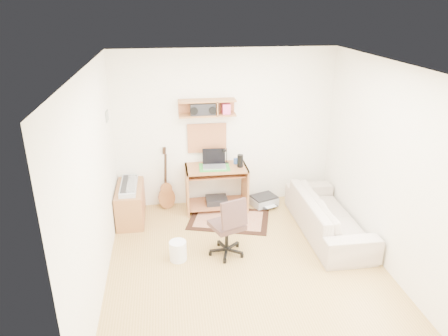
{
  "coord_description": "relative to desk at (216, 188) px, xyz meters",
  "views": [
    {
      "loc": [
        -0.95,
        -4.53,
        3.28
      ],
      "look_at": [
        -0.15,
        1.05,
        1.0
      ],
      "focal_mm": 33.5,
      "sensor_mm": 36.0,
      "label": 1
    }
  ],
  "objects": [
    {
      "name": "right_wall",
      "position": [
        1.99,
        -1.73,
        0.93
      ],
      "size": [
        0.01,
        4.0,
        2.6
      ],
      "primitive_type": "cube",
      "color": "white",
      "rests_on": "ground"
    },
    {
      "name": "back_wall",
      "position": [
        0.18,
        0.28,
        0.93
      ],
      "size": [
        3.6,
        0.01,
        2.6
      ],
      "primitive_type": "cube",
      "color": "white",
      "rests_on": "ground"
    },
    {
      "name": "left_wall",
      "position": [
        -1.62,
        -1.73,
        0.93
      ],
      "size": [
        0.01,
        4.0,
        2.6
      ],
      "primitive_type": "cube",
      "color": "white",
      "rests_on": "ground"
    },
    {
      "name": "printer",
      "position": [
        0.82,
        0.01,
        -0.29
      ],
      "size": [
        0.5,
        0.45,
        0.16
      ],
      "primitive_type": "cube",
      "rotation": [
        0.0,
        0.0,
        0.36
      ],
      "color": "#A5A8AA",
      "rests_on": "floor"
    },
    {
      "name": "desk_lamp",
      "position": [
        0.19,
        0.14,
        0.51
      ],
      "size": [
        0.09,
        0.09,
        0.27
      ],
      "primitive_type": null,
      "color": "black",
      "rests_on": "desk"
    },
    {
      "name": "speaker",
      "position": [
        0.38,
        -0.05,
        0.48
      ],
      "size": [
        0.09,
        0.09,
        0.21
      ],
      "primitive_type": "cylinder",
      "color": "black",
      "rests_on": "desk"
    },
    {
      "name": "pencil_cup",
      "position": [
        0.33,
        0.1,
        0.42
      ],
      "size": [
        0.07,
        0.07,
        0.09
      ],
      "primitive_type": "cylinder",
      "color": "#305192",
      "rests_on": "desk"
    },
    {
      "name": "wall_photo",
      "position": [
        -1.61,
        -0.23,
        1.34
      ],
      "size": [
        0.02,
        0.2,
        0.15
      ],
      "primitive_type": "cube",
      "color": "#4C8CBF",
      "rests_on": "left_wall"
    },
    {
      "name": "cabinet",
      "position": [
        -1.4,
        -0.18,
        -0.1
      ],
      "size": [
        0.4,
        0.9,
        0.55
      ],
      "primitive_type": "cube",
      "color": "#A4693A",
      "rests_on": "floor"
    },
    {
      "name": "ceiling",
      "position": [
        0.18,
        -1.73,
        2.23
      ],
      "size": [
        3.6,
        4.0,
        0.01
      ],
      "primitive_type": "cube",
      "color": "white",
      "rests_on": "ground"
    },
    {
      "name": "rug",
      "position": [
        0.14,
        -0.43,
        -0.37
      ],
      "size": [
        1.43,
        1.15,
        0.02
      ],
      "primitive_type": "cube",
      "rotation": [
        0.0,
        0.0,
        -0.29
      ],
      "color": "#CAAE88",
      "rests_on": "floor"
    },
    {
      "name": "cork_board",
      "position": [
        -0.12,
        0.25,
        0.79
      ],
      "size": [
        0.64,
        0.03,
        0.49
      ],
      "primitive_type": "cube",
      "color": "tan",
      "rests_on": "back_wall"
    },
    {
      "name": "wall_shelf",
      "position": [
        -0.12,
        0.15,
        1.32
      ],
      "size": [
        0.9,
        0.25,
        0.26
      ],
      "primitive_type": "cube",
      "color": "#A4693A",
      "rests_on": "back_wall"
    },
    {
      "name": "laptop",
      "position": [
        -0.03,
        -0.02,
        0.52
      ],
      "size": [
        0.39,
        0.39,
        0.28
      ],
      "primitive_type": null,
      "rotation": [
        0.0,
        0.0,
        -0.06
      ],
      "color": "silver",
      "rests_on": "desk"
    },
    {
      "name": "waste_basket",
      "position": [
        -0.7,
        -1.42,
        -0.24
      ],
      "size": [
        0.23,
        0.23,
        0.28
      ],
      "primitive_type": "cylinder",
      "rotation": [
        0.0,
        0.0,
        0.0
      ],
      "color": "white",
      "rests_on": "floor"
    },
    {
      "name": "boombox",
      "position": [
        -0.19,
        0.15,
        1.3
      ],
      "size": [
        0.39,
        0.18,
        0.2
      ],
      "primitive_type": "cube",
      "color": "black",
      "rests_on": "wall_shelf"
    },
    {
      "name": "task_chair",
      "position": [
        -0.03,
        -1.37,
        0.08
      ],
      "size": [
        0.6,
        0.6,
        0.9
      ],
      "primitive_type": null,
      "rotation": [
        0.0,
        0.0,
        0.37
      ],
      "color": "#3C2823",
      "rests_on": "floor"
    },
    {
      "name": "desk",
      "position": [
        0.0,
        0.0,
        0.0
      ],
      "size": [
        1.0,
        0.55,
        0.75
      ],
      "primitive_type": null,
      "color": "#A4693A",
      "rests_on": "floor"
    },
    {
      "name": "music_keyboard",
      "position": [
        -1.4,
        -0.18,
        0.21
      ],
      "size": [
        0.24,
        0.78,
        0.07
      ],
      "primitive_type": "cube",
      "color": "#B2B5BA",
      "rests_on": "cabinet"
    },
    {
      "name": "floor",
      "position": [
        0.18,
        -1.73,
        -0.38
      ],
      "size": [
        3.6,
        4.0,
        0.01
      ],
      "primitive_type": "cube",
      "color": "tan",
      "rests_on": "ground"
    },
    {
      "name": "sofa",
      "position": [
        1.56,
        -1.0,
        0.01
      ],
      "size": [
        0.57,
        1.96,
        0.77
      ],
      "primitive_type": "imported",
      "rotation": [
        0.0,
        0.0,
        1.57
      ],
      "color": "#B9A692",
      "rests_on": "floor"
    },
    {
      "name": "guitar",
      "position": [
        -0.83,
        0.13,
        0.15
      ],
      "size": [
        0.32,
        0.25,
        1.06
      ],
      "primitive_type": null,
      "rotation": [
        0.0,
        0.0,
        0.28
      ],
      "color": "#9E5E30",
      "rests_on": "floor"
    }
  ]
}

